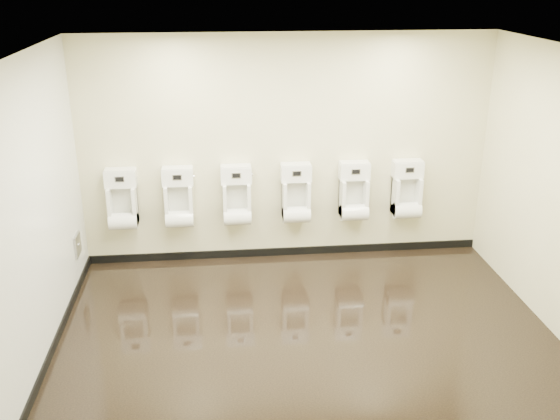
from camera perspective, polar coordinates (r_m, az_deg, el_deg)
The scene contains 16 objects.
ground at distance 6.59m, azimuth 2.28°, elevation -10.56°, with size 5.00×3.50×0.00m, color black.
ceiling at distance 5.64m, azimuth 2.71°, elevation 14.41°, with size 5.00×3.50×0.00m, color silver.
back_wall at distance 7.62m, azimuth 0.59°, elevation 5.48°, with size 5.00×0.02×2.80m, color beige.
front_wall at distance 4.39m, azimuth 5.76°, elevation -6.94°, with size 5.00×0.02×2.80m, color beige.
left_wall at distance 6.14m, azimuth -21.27°, elevation 0.06°, with size 0.02×3.50×2.80m, color beige.
right_wall at distance 6.79m, azimuth 23.87°, elevation 1.62°, with size 0.02×3.50×2.80m, color beige.
tile_overlay_left at distance 6.14m, azimuth -21.23°, elevation 0.06°, with size 0.01×3.50×2.80m, color silver.
skirting_back at distance 8.08m, azimuth 0.57°, elevation -3.80°, with size 5.00×0.02×0.10m, color black.
skirting_left at distance 6.71m, azimuth -19.64°, elevation -10.75°, with size 0.02×3.50×0.10m, color black.
access_panel at distance 7.55m, azimuth -18.04°, elevation -3.05°, with size 0.04×0.25×0.25m.
urinal_0 at distance 7.72m, azimuth -14.20°, elevation 0.57°, with size 0.38×0.29×0.71m.
urinal_1 at distance 7.65m, azimuth -9.22°, elevation 0.76°, with size 0.38×0.29×0.71m.
urinal_2 at distance 7.63m, azimuth -3.97°, elevation 0.96°, with size 0.38×0.29×0.71m.
urinal_3 at distance 7.69m, azimuth 1.48°, elevation 1.16°, with size 0.38×0.29×0.71m.
urinal_4 at distance 7.81m, azimuth 6.77°, elevation 1.33°, with size 0.38×0.29×0.71m.
urinal_5 at distance 7.98m, azimuth 11.51°, elevation 1.49°, with size 0.38×0.29×0.71m.
Camera 1 is at (-0.83, -5.54, 3.46)m, focal length 40.00 mm.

